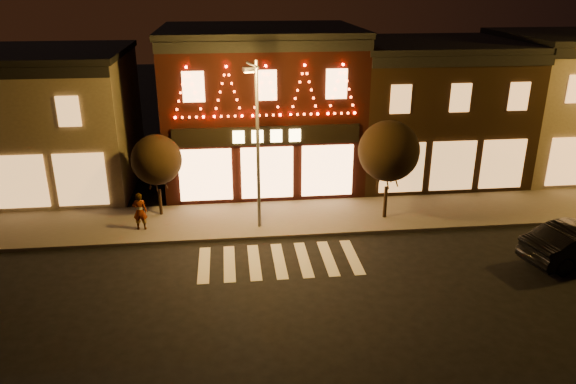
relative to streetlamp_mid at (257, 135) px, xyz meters
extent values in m
plane|color=black|center=(0.64, -6.88, -4.49)|extent=(120.00, 120.00, 0.00)
cube|color=#47423D|center=(2.64, 1.12, -4.42)|extent=(44.00, 4.00, 0.15)
cube|color=brown|center=(-12.36, 7.12, -0.99)|extent=(12.00, 8.00, 7.00)
cube|color=black|center=(-12.36, 7.12, 2.66)|extent=(12.20, 8.20, 0.30)
cube|color=black|center=(0.64, 7.12, -0.49)|extent=(10.00, 8.00, 8.00)
cube|color=black|center=(0.64, 7.12, 3.66)|extent=(10.20, 8.20, 0.30)
cube|color=black|center=(0.64, 3.07, 3.26)|extent=(10.00, 0.25, 0.50)
cube|color=black|center=(0.64, 3.02, -0.89)|extent=(9.00, 0.15, 0.90)
cube|color=#FFD87F|center=(0.64, 2.92, -0.89)|extent=(3.40, 0.08, 0.60)
cube|color=#2F1E10|center=(10.14, 7.12, -0.89)|extent=(9.00, 8.00, 7.20)
cube|color=black|center=(10.14, 7.12, 2.86)|extent=(9.20, 8.20, 0.30)
cube|color=black|center=(10.14, 3.07, 2.46)|extent=(9.00, 0.25, 0.50)
cylinder|color=#59595E|center=(0.05, 0.21, -0.64)|extent=(0.15, 0.15, 7.40)
cylinder|color=#59595E|center=(-0.13, -0.51, 2.96)|extent=(0.45, 1.46, 0.09)
cube|color=#59595E|center=(-0.30, -1.22, 2.92)|extent=(0.51, 0.36, 0.17)
cube|color=orange|center=(-0.30, -1.22, 2.81)|extent=(0.39, 0.26, 0.05)
cylinder|color=black|center=(-4.51, 2.11, -3.71)|extent=(0.14, 0.14, 1.27)
sphere|color=black|center=(-4.51, 2.11, -1.62)|extent=(2.32, 2.32, 2.32)
cylinder|color=black|center=(5.97, 0.60, -3.58)|extent=(0.16, 0.16, 1.51)
sphere|color=black|center=(5.97, 0.60, -1.10)|extent=(2.76, 2.76, 2.76)
imported|color=gray|center=(-5.22, 0.52, -3.48)|extent=(0.66, 0.46, 1.73)
camera|label=1|loc=(-1.21, -22.48, 6.16)|focal=34.36mm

